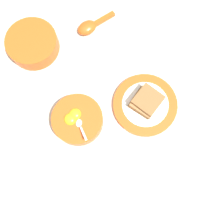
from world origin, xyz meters
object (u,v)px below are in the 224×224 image
Objects in this scene: egg_bowl at (78,120)px; toast_plate at (145,105)px; congee_bowl at (33,44)px; toast_sandwich at (146,102)px; soup_spoon at (90,26)px.

toast_plate is (0.08, -0.22, -0.02)m from egg_bowl.
congee_bowl reaches higher than toast_plate.
egg_bowl is at bearing 111.34° from toast_sandwich.
egg_bowl reaches higher than toast_plate.
toast_plate is 1.22× the size of congee_bowl.
congee_bowl is (0.25, 0.20, 0.00)m from egg_bowl.
congee_bowl is at bearing 118.16° from soup_spoon.
toast_plate is at bearing -69.16° from egg_bowl.
congee_bowl is at bearing 38.05° from egg_bowl.
toast_plate is 0.36m from soup_spoon.
toast_sandwich is (0.00, 0.00, 0.03)m from toast_plate.
toast_sandwich is 0.35m from soup_spoon.
toast_sandwich reaches higher than congee_bowl.
soup_spoon is (0.27, 0.23, -0.03)m from toast_sandwich.
toast_plate is 1.84× the size of toast_sandwich.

